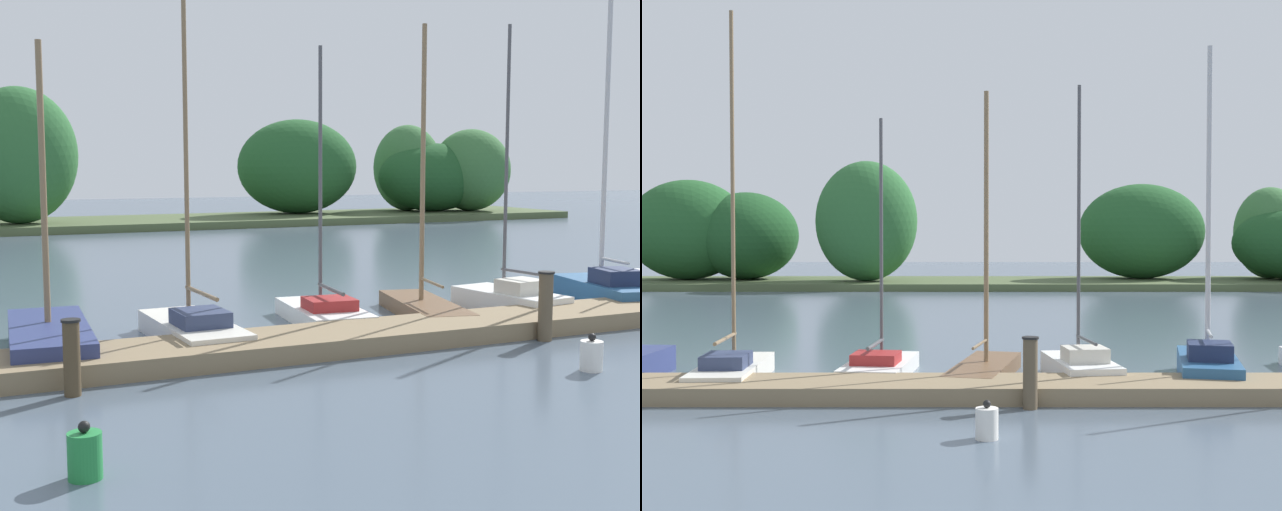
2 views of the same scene
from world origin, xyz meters
TOP-DOWN VIEW (x-y plane):
  - dock_pier at (0.00, 10.51)m, footprint 21.51×1.80m
  - far_shore at (1.42, 43.15)m, footprint 51.47×8.09m
  - sailboat_1 at (-6.70, 12.13)m, footprint 1.35×3.82m
  - sailboat_2 at (-3.53, 12.98)m, footprint 1.67×3.38m
  - sailboat_3 at (-1.11, 12.78)m, footprint 1.93×4.12m
  - sailboat_4 at (0.99, 12.43)m, footprint 1.55×3.08m
  - sailboat_5 at (3.83, 12.33)m, footprint 1.94×3.78m
  - mooring_piling_1 at (-0.36, 9.46)m, footprint 0.32×0.32m
  - channel_buoy_0 at (-1.24, 7.20)m, footprint 0.37×0.37m

SIDE VIEW (x-z plane):
  - dock_pier at x=0.00m, z-range 0.00..0.35m
  - channel_buoy_0 at x=-1.24m, z-range -0.06..0.58m
  - sailboat_2 at x=-3.53m, z-range -2.69..3.25m
  - sailboat_3 at x=-1.11m, z-range -2.94..3.58m
  - sailboat_4 at x=0.99m, z-range -2.95..3.65m
  - sailboat_1 at x=-6.70m, z-range -3.72..4.45m
  - sailboat_5 at x=3.83m, z-range -3.28..4.17m
  - mooring_piling_1 at x=-0.36m, z-range 0.01..1.37m
  - far_shore at x=1.42m, z-range -0.81..6.51m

